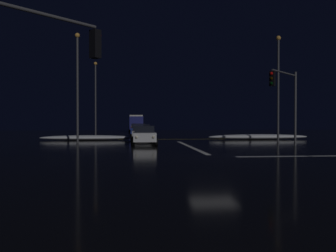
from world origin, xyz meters
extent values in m
cube|color=black|center=(0.00, 0.00, -0.05)|extent=(120.00, 120.00, 0.10)
cube|color=white|center=(0.00, 8.14, 0.00)|extent=(0.35, 13.94, 0.01)
cube|color=yellow|center=(0.00, 19.74, 0.00)|extent=(22.00, 0.15, 0.01)
ellipsoid|color=white|center=(-8.94, 18.54, 0.25)|extent=(9.63, 1.50, 0.51)
ellipsoid|color=white|center=(8.94, 18.30, 0.28)|extent=(10.77, 1.50, 0.56)
cube|color=silver|center=(-3.41, 10.88, 0.67)|extent=(1.80, 4.20, 0.70)
cube|color=black|center=(-3.41, 11.08, 1.29)|extent=(1.60, 2.00, 0.55)
cylinder|color=black|center=(-2.51, 9.33, 0.32)|extent=(0.22, 0.64, 0.64)
cylinder|color=black|center=(-4.31, 9.33, 0.32)|extent=(0.22, 0.64, 0.64)
cylinder|color=black|center=(-2.51, 12.43, 0.32)|extent=(0.22, 0.64, 0.64)
cylinder|color=black|center=(-4.31, 12.43, 0.32)|extent=(0.22, 0.64, 0.64)
sphere|color=#F9EFC6|center=(-2.76, 8.76, 0.72)|extent=(0.22, 0.22, 0.22)
sphere|color=#F9EFC6|center=(-4.06, 8.76, 0.72)|extent=(0.22, 0.22, 0.22)
cube|color=#B7B7BC|center=(-3.53, 16.36, 0.67)|extent=(1.80, 4.20, 0.70)
cube|color=black|center=(-3.53, 16.56, 1.29)|extent=(1.60, 2.00, 0.55)
cylinder|color=black|center=(-2.63, 14.81, 0.32)|extent=(0.22, 0.64, 0.64)
cylinder|color=black|center=(-4.43, 14.81, 0.32)|extent=(0.22, 0.64, 0.64)
cylinder|color=black|center=(-2.63, 17.91, 0.32)|extent=(0.22, 0.64, 0.64)
cylinder|color=black|center=(-4.43, 17.91, 0.32)|extent=(0.22, 0.64, 0.64)
sphere|color=#F9EFC6|center=(-2.88, 14.24, 0.72)|extent=(0.22, 0.22, 0.22)
sphere|color=#F9EFC6|center=(-4.18, 14.24, 0.72)|extent=(0.22, 0.22, 0.22)
cube|color=slate|center=(-3.22, 23.07, 0.67)|extent=(1.80, 4.20, 0.70)
cube|color=black|center=(-3.22, 23.27, 1.29)|extent=(1.60, 2.00, 0.55)
cylinder|color=black|center=(-2.32, 21.52, 0.32)|extent=(0.22, 0.64, 0.64)
cylinder|color=black|center=(-4.12, 21.52, 0.32)|extent=(0.22, 0.64, 0.64)
cylinder|color=black|center=(-2.32, 24.62, 0.32)|extent=(0.22, 0.64, 0.64)
cylinder|color=black|center=(-4.12, 24.62, 0.32)|extent=(0.22, 0.64, 0.64)
sphere|color=#F9EFC6|center=(-2.57, 20.95, 0.72)|extent=(0.22, 0.22, 0.22)
sphere|color=#F9EFC6|center=(-3.87, 20.95, 0.72)|extent=(0.22, 0.22, 0.22)
cube|color=navy|center=(-3.72, 28.76, 0.67)|extent=(1.80, 4.20, 0.70)
cube|color=black|center=(-3.72, 28.96, 1.29)|extent=(1.60, 2.00, 0.55)
cylinder|color=black|center=(-2.82, 27.21, 0.32)|extent=(0.22, 0.64, 0.64)
cylinder|color=black|center=(-4.62, 27.21, 0.32)|extent=(0.22, 0.64, 0.64)
cylinder|color=black|center=(-2.82, 30.31, 0.32)|extent=(0.22, 0.64, 0.64)
cylinder|color=black|center=(-4.62, 30.31, 0.32)|extent=(0.22, 0.64, 0.64)
sphere|color=#F9EFC6|center=(-3.07, 26.64, 0.72)|extent=(0.22, 0.22, 0.22)
sphere|color=#F9EFC6|center=(-4.37, 26.64, 0.72)|extent=(0.22, 0.22, 0.22)
cube|color=#C66014|center=(-3.31, 35.32, 0.67)|extent=(1.80, 4.20, 0.70)
cube|color=black|center=(-3.31, 35.52, 1.29)|extent=(1.60, 2.00, 0.55)
cylinder|color=black|center=(-2.41, 33.77, 0.32)|extent=(0.22, 0.64, 0.64)
cylinder|color=black|center=(-4.21, 33.77, 0.32)|extent=(0.22, 0.64, 0.64)
cylinder|color=black|center=(-2.41, 36.87, 0.32)|extent=(0.22, 0.64, 0.64)
cylinder|color=black|center=(-4.21, 36.87, 0.32)|extent=(0.22, 0.64, 0.64)
sphere|color=#F9EFC6|center=(-2.66, 33.20, 0.72)|extent=(0.22, 0.22, 0.22)
sphere|color=#F9EFC6|center=(-3.96, 33.20, 0.72)|extent=(0.22, 0.22, 0.22)
cube|color=maroon|center=(-3.72, 40.86, 0.67)|extent=(1.80, 4.20, 0.70)
cube|color=black|center=(-3.72, 41.06, 1.29)|extent=(1.60, 2.00, 0.55)
cylinder|color=black|center=(-2.82, 39.31, 0.32)|extent=(0.22, 0.64, 0.64)
cylinder|color=black|center=(-4.62, 39.31, 0.32)|extent=(0.22, 0.64, 0.64)
cylinder|color=black|center=(-2.82, 42.41, 0.32)|extent=(0.22, 0.64, 0.64)
cylinder|color=black|center=(-4.62, 42.41, 0.32)|extent=(0.22, 0.64, 0.64)
sphere|color=#F9EFC6|center=(-3.07, 38.74, 0.72)|extent=(0.22, 0.22, 0.22)
sphere|color=#F9EFC6|center=(-4.37, 38.74, 0.72)|extent=(0.22, 0.22, 0.22)
cube|color=navy|center=(-3.71, 45.74, 1.63)|extent=(2.40, 2.20, 2.30)
cube|color=silver|center=(-3.71, 50.24, 1.78)|extent=(2.40, 5.00, 2.60)
cylinder|color=black|center=(-2.51, 46.34, 0.48)|extent=(0.28, 0.96, 0.96)
cylinder|color=black|center=(-4.91, 46.34, 0.48)|extent=(0.28, 0.96, 0.96)
cylinder|color=black|center=(-2.51, 51.04, 0.48)|extent=(0.28, 0.96, 0.96)
cylinder|color=black|center=(-4.91, 51.04, 0.48)|extent=(0.28, 0.96, 0.96)
sphere|color=#F9EFC6|center=(-2.86, 44.59, 1.03)|extent=(0.26, 0.26, 0.26)
sphere|color=#F9EFC6|center=(-4.56, 44.59, 1.03)|extent=(0.26, 0.26, 0.26)
cylinder|color=#4C4C51|center=(-7.14, -7.14, 5.44)|extent=(2.89, 2.89, 0.12)
cube|color=black|center=(-5.74, -5.74, 4.82)|extent=(0.46, 0.46, 1.05)
sphere|color=red|center=(-5.63, -5.63, 5.16)|extent=(0.22, 0.22, 0.22)
sphere|color=black|center=(-5.63, -5.63, 4.82)|extent=(0.22, 0.22, 0.22)
sphere|color=black|center=(-5.63, -5.63, 4.47)|extent=(0.22, 0.22, 0.22)
cylinder|color=#4C4C51|center=(8.54, 8.54, 2.93)|extent=(0.18, 0.18, 5.86)
cylinder|color=#4C4C51|center=(6.98, 6.98, 5.56)|extent=(3.21, 3.21, 0.12)
cube|color=black|center=(5.42, 5.42, 4.94)|extent=(0.46, 0.46, 1.05)
sphere|color=red|center=(5.31, 5.31, 5.28)|extent=(0.22, 0.22, 0.22)
sphere|color=black|center=(5.31, 5.31, 4.94)|extent=(0.22, 0.22, 0.22)
sphere|color=black|center=(5.31, 5.31, 4.59)|extent=(0.22, 0.22, 0.22)
cylinder|color=#424247|center=(9.24, 13.74, 4.78)|extent=(0.20, 0.20, 9.55)
sphere|color=#F9AD47|center=(9.24, 13.74, 9.73)|extent=(0.44, 0.44, 0.44)
cylinder|color=#424247|center=(-9.24, 13.74, 4.69)|extent=(0.20, 0.20, 9.39)
sphere|color=#F9AD47|center=(-9.24, 13.74, 9.57)|extent=(0.44, 0.44, 0.44)
cylinder|color=#424247|center=(-9.24, 29.74, 4.69)|extent=(0.20, 0.20, 9.38)
sphere|color=#F9AD47|center=(-9.24, 29.74, 9.56)|extent=(0.44, 0.44, 0.44)
camera|label=1|loc=(-4.36, -19.63, 1.95)|focal=39.37mm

